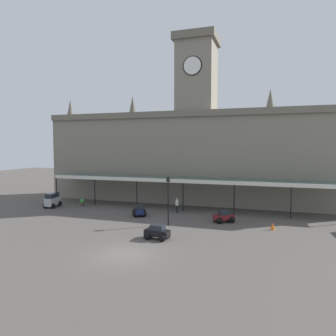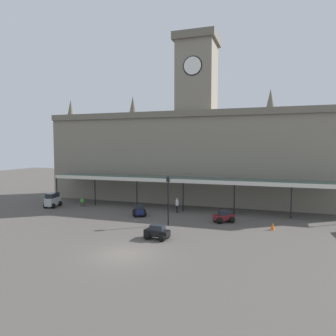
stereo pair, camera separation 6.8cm
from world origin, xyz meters
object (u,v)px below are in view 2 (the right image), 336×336
(car_maroon_sedan, at_px, (224,217))
(car_navy_sedan, at_px, (139,211))
(pedestrian_near_entrance, at_px, (177,205))
(planter_near_kerb, at_px, (82,202))
(car_black_sedan, at_px, (157,233))
(traffic_cone, at_px, (273,226))
(car_silver_van, at_px, (53,201))
(victorian_lamppost, at_px, (168,195))

(car_maroon_sedan, bearing_deg, car_navy_sedan, 179.47)
(pedestrian_near_entrance, relative_size, planter_near_kerb, 1.74)
(car_navy_sedan, xyz_separation_m, car_black_sedan, (4.88, -7.50, 0.00))
(car_maroon_sedan, bearing_deg, traffic_cone, -17.61)
(car_black_sedan, distance_m, pedestrian_near_entrance, 10.41)
(car_navy_sedan, bearing_deg, pedestrian_near_entrance, 39.06)
(pedestrian_near_entrance, xyz_separation_m, planter_near_kerb, (-12.44, -0.25, -0.42))
(car_silver_van, distance_m, car_maroon_sedan, 21.43)
(traffic_cone, bearing_deg, victorian_lamppost, -171.19)
(pedestrian_near_entrance, bearing_deg, car_silver_van, -173.34)
(traffic_cone, bearing_deg, car_navy_sedan, 173.59)
(car_silver_van, xyz_separation_m, pedestrian_near_entrance, (15.64, 1.83, 0.10))
(car_maroon_sedan, relative_size, planter_near_kerb, 2.35)
(victorian_lamppost, bearing_deg, car_silver_van, 166.35)
(car_navy_sedan, relative_size, victorian_lamppost, 0.47)
(traffic_cone, bearing_deg, car_maroon_sedan, 162.39)
(victorian_lamppost, bearing_deg, car_maroon_sedan, 31.16)
(traffic_cone, xyz_separation_m, planter_near_kerb, (-22.84, 4.12, 0.14))
(car_navy_sedan, xyz_separation_m, planter_near_kerb, (-8.98, 2.56, -0.01))
(pedestrian_near_entrance, bearing_deg, car_navy_sedan, -140.94)
(car_black_sedan, xyz_separation_m, victorian_lamppost, (-0.53, 4.47, 2.48))
(victorian_lamppost, bearing_deg, traffic_cone, 8.81)
(victorian_lamppost, relative_size, traffic_cone, 6.92)
(car_maroon_sedan, bearing_deg, car_silver_van, 177.15)
(car_silver_van, bearing_deg, car_maroon_sedan, -2.85)
(car_black_sedan, distance_m, car_silver_van, 19.06)
(car_navy_sedan, bearing_deg, car_maroon_sedan, -0.53)
(pedestrian_near_entrance, bearing_deg, victorian_lamppost, -81.39)
(car_navy_sedan, xyz_separation_m, pedestrian_near_entrance, (3.46, 2.81, 0.41))
(planter_near_kerb, bearing_deg, traffic_cone, -10.22)
(car_silver_van, bearing_deg, pedestrian_near_entrance, 6.66)
(car_black_sedan, height_order, victorian_lamppost, victorian_lamppost)
(car_black_sedan, xyz_separation_m, traffic_cone, (8.98, 5.95, -0.16))
(car_silver_van, relative_size, car_maroon_sedan, 1.12)
(victorian_lamppost, bearing_deg, car_black_sedan, -83.19)
(car_black_sedan, relative_size, victorian_lamppost, 0.44)
(car_silver_van, relative_size, planter_near_kerb, 2.63)
(car_maroon_sedan, bearing_deg, car_black_sedan, -120.33)
(car_silver_van, xyz_separation_m, car_maroon_sedan, (21.40, -1.06, -0.30))
(pedestrian_near_entrance, relative_size, victorian_lamppost, 0.35)
(pedestrian_near_entrance, height_order, traffic_cone, pedestrian_near_entrance)
(car_maroon_sedan, relative_size, victorian_lamppost, 0.47)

